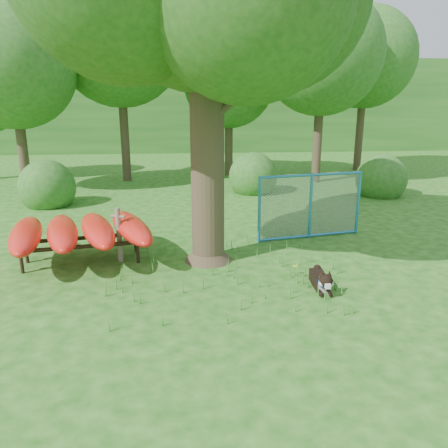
{
  "coord_description": "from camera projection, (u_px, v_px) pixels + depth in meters",
  "views": [
    {
      "loc": [
        -0.55,
        -6.94,
        3.31
      ],
      "look_at": [
        0.2,
        1.2,
        1.0
      ],
      "focal_mm": 35.0,
      "sensor_mm": 36.0,
      "label": 1
    }
  ],
  "objects": [
    {
      "name": "fence_section",
      "position": [
        310.0,
        206.0,
        10.75
      ],
      "size": [
        2.73,
        0.62,
        2.7
      ],
      "rotation": [
        0.0,
        0.0,
        0.2
      ],
      "color": "teal",
      "rests_on": "ground"
    },
    {
      "name": "bg_tree_c",
      "position": [
        229.0,
        82.0,
        19.07
      ],
      "size": [
        4.0,
        4.0,
        6.12
      ],
      "color": "#382C1E",
      "rests_on": "ground"
    },
    {
      "name": "wildflower_clump",
      "position": [
        295.0,
        267.0,
        8.56
      ],
      "size": [
        0.1,
        0.1,
        0.21
      ],
      "rotation": [
        0.0,
        0.0,
        -0.36
      ],
      "color": "#3D802A",
      "rests_on": "ground"
    },
    {
      "name": "wooden_post",
      "position": [
        119.0,
        233.0,
        9.18
      ],
      "size": [
        0.32,
        0.17,
        1.17
      ],
      "rotation": [
        0.0,
        0.0,
        -0.36
      ],
      "color": "#695F4E",
      "rests_on": "ground"
    },
    {
      "name": "bg_tree_e",
      "position": [
        366.0,
        58.0,
        20.29
      ],
      "size": [
        4.6,
        4.6,
        7.55
      ],
      "color": "#382C1E",
      "rests_on": "ground"
    },
    {
      "name": "ground",
      "position": [
        219.0,
        298.0,
        7.59
      ],
      "size": [
        80.0,
        80.0,
        0.0
      ],
      "primitive_type": "plane",
      "color": "#1B5511",
      "rests_on": "ground"
    },
    {
      "name": "bg_tree_a",
      "position": [
        12.0,
        66.0,
        15.39
      ],
      "size": [
        4.4,
        4.4,
        6.7
      ],
      "color": "#382C1E",
      "rests_on": "ground"
    },
    {
      "name": "wooded_hillside",
      "position": [
        190.0,
        105.0,
        33.61
      ],
      "size": [
        80.0,
        12.0,
        6.0
      ],
      "primitive_type": "cube",
      "color": "#245C1E",
      "rests_on": "ground"
    },
    {
      "name": "bg_tree_d",
      "position": [
        322.0,
        54.0,
        17.19
      ],
      "size": [
        4.8,
        4.8,
        7.5
      ],
      "color": "#382C1E",
      "rests_on": "ground"
    },
    {
      "name": "bg_tree_b",
      "position": [
        119.0,
        41.0,
        17.31
      ],
      "size": [
        5.2,
        5.2,
        8.22
      ],
      "color": "#382C1E",
      "rests_on": "ground"
    },
    {
      "name": "shrub_mid",
      "position": [
        253.0,
        192.0,
        16.39
      ],
      "size": [
        1.8,
        1.8,
        1.8
      ],
      "primitive_type": "sphere",
      "color": "#245C1E",
      "rests_on": "ground"
    },
    {
      "name": "husky_dog",
      "position": [
        322.0,
        281.0,
        7.93
      ],
      "size": [
        0.29,
        1.04,
        0.46
      ],
      "rotation": [
        0.0,
        0.0,
        -0.05
      ],
      "color": "black",
      "rests_on": "ground"
    },
    {
      "name": "shrub_right",
      "position": [
        379.0,
        196.0,
        15.83
      ],
      "size": [
        1.8,
        1.8,
        1.8
      ],
      "primitive_type": "sphere",
      "color": "#245C1E",
      "rests_on": "ground"
    },
    {
      "name": "shrub_left",
      "position": [
        49.0,
        205.0,
        14.34
      ],
      "size": [
        1.8,
        1.8,
        1.8
      ],
      "primitive_type": "sphere",
      "color": "#245C1E",
      "rests_on": "ground"
    },
    {
      "name": "kayak_rack",
      "position": [
        80.0,
        231.0,
        9.07
      ],
      "size": [
        3.4,
        3.04,
        0.91
      ],
      "rotation": [
        0.0,
        0.0,
        0.17
      ],
      "color": "black",
      "rests_on": "ground"
    }
  ]
}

